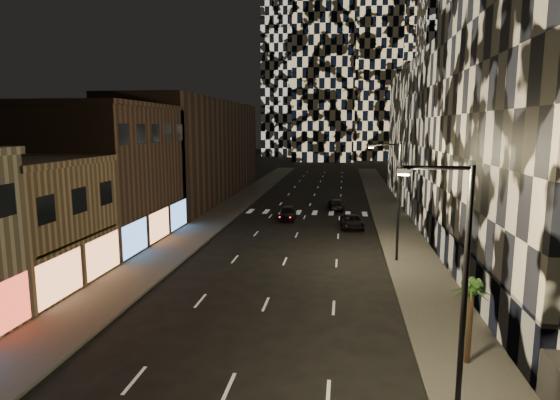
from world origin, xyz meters
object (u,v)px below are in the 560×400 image
(car_dark_oncoming, at_px, (336,204))
(car_dark_rightlane, at_px, (352,222))
(streetlight_far, at_px, (396,194))
(car_dark_midlane, at_px, (287,213))
(streetlight_near, at_px, (458,277))
(palm_tree, at_px, (471,294))

(car_dark_oncoming, bearing_deg, car_dark_rightlane, 94.10)
(streetlight_far, xyz_separation_m, car_dark_midlane, (-10.15, 15.40, -4.58))
(streetlight_far, relative_size, car_dark_oncoming, 1.92)
(streetlight_near, height_order, car_dark_oncoming, streetlight_near)
(car_dark_oncoming, xyz_separation_m, car_dark_rightlane, (1.85, -10.90, 0.00))
(streetlight_near, xyz_separation_m, car_dark_oncoming, (-4.85, 42.54, -4.67))
(streetlight_far, relative_size, palm_tree, 2.36)
(streetlight_near, distance_m, car_dark_oncoming, 43.07)
(car_dark_rightlane, bearing_deg, palm_tree, -83.45)
(streetlight_far, relative_size, car_dark_midlane, 1.98)
(car_dark_midlane, relative_size, car_dark_oncoming, 0.97)
(streetlight_far, height_order, car_dark_midlane, streetlight_far)
(car_dark_rightlane, height_order, palm_tree, palm_tree)
(streetlight_near, relative_size, streetlight_far, 1.00)
(streetlight_near, bearing_deg, car_dark_rightlane, 95.42)
(streetlight_far, bearing_deg, palm_tree, -84.22)
(streetlight_near, distance_m, car_dark_midlane, 37.11)
(streetlight_near, height_order, car_dark_midlane, streetlight_near)
(streetlight_near, relative_size, car_dark_oncoming, 1.92)
(car_dark_midlane, height_order, palm_tree, palm_tree)
(palm_tree, bearing_deg, car_dark_rightlane, 99.51)
(streetlight_near, xyz_separation_m, car_dark_rightlane, (-3.00, 31.64, -4.67))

